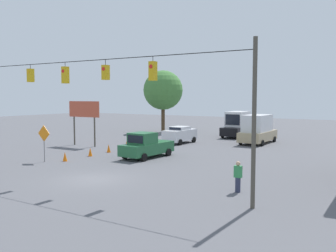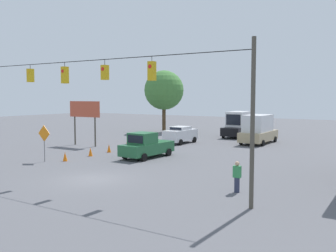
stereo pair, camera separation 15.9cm
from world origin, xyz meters
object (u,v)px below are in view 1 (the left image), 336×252
(traffic_cone_second, at_px, (90,152))
(pedestrian, at_px, (238,177))
(sedan_white_withflow_far, at_px, (180,134))
(work_zone_sign, at_px, (44,136))
(box_truck_tan_oncoming_deep, at_px, (258,129))
(traffic_cone_nearest, at_px, (65,157))
(traffic_cone_fifth, at_px, (143,142))
(traffic_cone_third, at_px, (109,148))
(overhead_signal_span, at_px, (86,98))
(traffic_cone_fourth, at_px, (127,145))
(box_truck_black_withflow_deep, at_px, (237,124))
(pickup_truck_green_withflow_mid, at_px, (146,146))
(tree_horizon_left, at_px, (163,90))
(roadside_billboard, at_px, (84,113))

(traffic_cone_second, relative_size, pedestrian, 0.45)
(sedan_white_withflow_far, relative_size, work_zone_sign, 1.54)
(box_truck_tan_oncoming_deep, distance_m, pedestrian, 21.45)
(traffic_cone_nearest, distance_m, traffic_cone_fifth, 10.92)
(traffic_cone_third, height_order, work_zone_sign, work_zone_sign)
(traffic_cone_third, distance_m, pedestrian, 16.80)
(overhead_signal_span, height_order, traffic_cone_fourth, overhead_signal_span)
(box_truck_tan_oncoming_deep, bearing_deg, box_truck_black_withflow_deep, -50.40)
(pickup_truck_green_withflow_mid, height_order, traffic_cone_fourth, pickup_truck_green_withflow_mid)
(overhead_signal_span, distance_m, pickup_truck_green_withflow_mid, 10.02)
(traffic_cone_nearest, distance_m, work_zone_sign, 2.24)
(box_truck_tan_oncoming_deep, relative_size, work_zone_sign, 2.23)
(box_truck_tan_oncoming_deep, bearing_deg, sedan_white_withflow_far, 30.81)
(pickup_truck_green_withflow_mid, distance_m, pedestrian, 12.47)
(sedan_white_withflow_far, bearing_deg, traffic_cone_third, 76.45)
(sedan_white_withflow_far, bearing_deg, pedestrian, 128.37)
(box_truck_black_withflow_deep, height_order, tree_horizon_left, tree_horizon_left)
(tree_horizon_left, bearing_deg, traffic_cone_fifth, 114.60)
(traffic_cone_nearest, relative_size, pedestrian, 0.45)
(overhead_signal_span, bearing_deg, traffic_cone_third, -55.62)
(sedan_white_withflow_far, xyz_separation_m, pedestrian, (-12.95, 16.36, -0.13))
(traffic_cone_second, bearing_deg, traffic_cone_nearest, 91.26)
(traffic_cone_second, bearing_deg, traffic_cone_fourth, -88.55)
(pickup_truck_green_withflow_mid, xyz_separation_m, tree_horizon_left, (10.89, -19.73, 4.96))
(pedestrian, bearing_deg, sedan_white_withflow_far, -51.63)
(box_truck_tan_oncoming_deep, bearing_deg, traffic_cone_fifth, 39.59)
(box_truck_black_withflow_deep, bearing_deg, traffic_cone_third, 74.82)
(traffic_cone_fourth, relative_size, roadside_billboard, 0.16)
(roadside_billboard, distance_m, work_zone_sign, 9.64)
(traffic_cone_fourth, height_order, work_zone_sign, work_zone_sign)
(overhead_signal_span, xyz_separation_m, tree_horizon_left, (12.89, -28.71, 0.99))
(box_truck_tan_oncoming_deep, xyz_separation_m, tree_horizon_left, (15.69, -5.70, 4.42))
(box_truck_black_withflow_deep, relative_size, traffic_cone_fourth, 8.55)
(pickup_truck_green_withflow_mid, distance_m, box_truck_black_withflow_deep, 19.28)
(box_truck_tan_oncoming_deep, relative_size, traffic_cone_third, 8.59)
(pickup_truck_green_withflow_mid, bearing_deg, traffic_cone_fourth, -35.49)
(traffic_cone_third, bearing_deg, traffic_cone_fifth, -88.91)
(roadside_billboard, distance_m, pedestrian, 22.56)
(overhead_signal_span, distance_m, traffic_cone_fifth, 17.19)
(traffic_cone_fourth, relative_size, work_zone_sign, 0.26)
(traffic_cone_third, xyz_separation_m, pedestrian, (-15.15, 7.25, 0.46))
(overhead_signal_span, distance_m, box_truck_black_withflow_deep, 28.49)
(traffic_cone_fourth, height_order, roadside_billboard, roadside_billboard)
(box_truck_black_withflow_deep, distance_m, box_truck_tan_oncoming_deep, 6.79)
(traffic_cone_nearest, xyz_separation_m, roadside_billboard, (5.33, -7.60, 3.03))
(box_truck_black_withflow_deep, xyz_separation_m, pedestrian, (-10.09, 25.88, -0.73))
(pickup_truck_green_withflow_mid, xyz_separation_m, traffic_cone_third, (4.58, -0.64, -0.61))
(overhead_signal_span, bearing_deg, traffic_cone_second, -47.73)
(box_truck_tan_oncoming_deep, height_order, pedestrian, box_truck_tan_oncoming_deep)
(sedan_white_withflow_far, relative_size, traffic_cone_nearest, 5.95)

